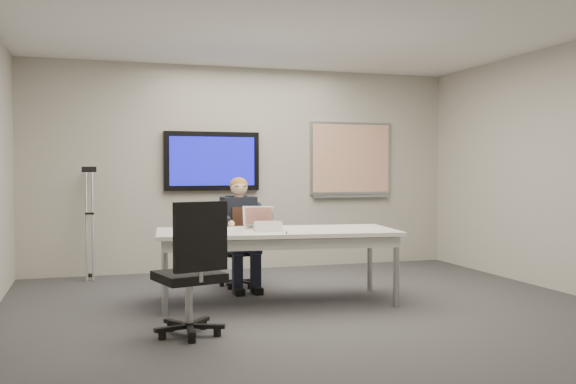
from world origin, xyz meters
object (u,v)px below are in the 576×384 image
object	(u,v)px
conference_table	(277,238)
office_chair_near	(191,295)
seated_person	(242,244)
laptop	(260,223)
office_chair_far	(237,261)

from	to	relation	value
conference_table	office_chair_near	distance (m)	1.58
office_chair_near	seated_person	distance (m)	2.12
seated_person	laptop	distance (m)	0.65
office_chair_far	laptop	bearing A→B (deg)	-97.01
laptop	seated_person	bearing A→B (deg)	115.78
office_chair_far	laptop	xyz separation A→B (m)	(0.08, -0.80, 0.52)
conference_table	seated_person	xyz separation A→B (m)	(-0.19, 0.80, -0.15)
office_chair_far	office_chair_near	bearing A→B (deg)	-124.60
office_chair_far	office_chair_near	xyz separation A→B (m)	(-0.87, -2.15, 0.06)
conference_table	seated_person	world-z (taller)	seated_person
office_chair_far	conference_table	bearing A→B (deg)	-91.90
office_chair_near	laptop	bearing A→B (deg)	-139.89
seated_person	laptop	size ratio (longest dim) A/B	3.21
office_chair_near	laptop	size ratio (longest dim) A/B	2.80
conference_table	seated_person	distance (m)	0.84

